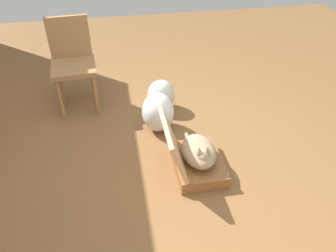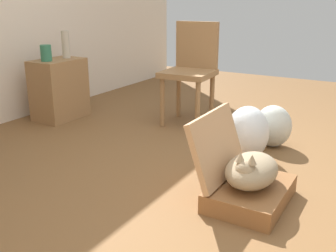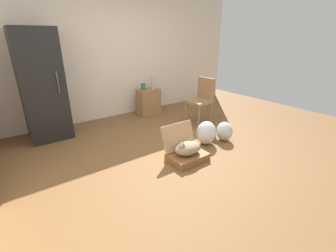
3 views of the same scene
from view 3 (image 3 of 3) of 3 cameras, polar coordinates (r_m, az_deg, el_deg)
The scene contains 12 objects.
ground_plane at distance 3.70m, azimuth 2.84°, elevation -5.93°, with size 7.68×7.68×0.00m, color brown.
wall_back at distance 5.24m, azimuth -13.27°, elevation 16.59°, with size 6.40×0.15×2.60m.
suitcase_base at distance 3.38m, azimuth 4.83°, elevation -7.69°, with size 0.54×0.40×0.11m, color brown.
suitcase_lid at distance 3.42m, azimuth 2.61°, elevation -2.61°, with size 0.54×0.40×0.04m, color tan.
cat at distance 3.31m, azimuth 4.80°, elevation -5.49°, with size 0.49×0.28×0.23m.
plastic_bag_white at distance 3.87m, azimuth 9.48°, elevation -1.68°, with size 0.33×0.31×0.40m, color silver.
plastic_bag_clear at distance 4.07m, azimuth 13.84°, elevation -1.29°, with size 0.26×0.29×0.33m, color silver.
refrigerator at distance 4.44m, azimuth -28.88°, elevation 8.73°, with size 0.65×0.69×1.84m.
side_table at distance 5.32m, azimuth -4.84°, elevation 6.03°, with size 0.49×0.33×0.58m, color olive.
vase_tall at distance 5.18m, azimuth -6.15°, elevation 9.68°, with size 0.10×0.10×0.15m, color #2D7051.
vase_short at distance 5.28m, azimuth -3.79°, elevation 10.60°, with size 0.07×0.07×0.26m, color #B7AD99.
chair at distance 4.70m, azimuth 8.26°, elevation 6.67°, with size 0.47×0.47×0.93m.
Camera 3 is at (-2.08, -2.54, 1.71)m, focal length 24.55 mm.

